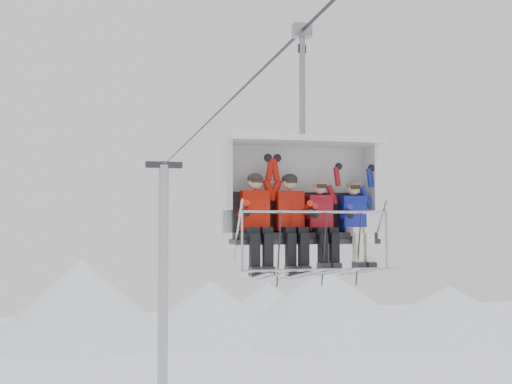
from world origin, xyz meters
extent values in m
cone|color=silver|center=(-5.00, 44.00, 3.50)|extent=(16.00, 16.00, 7.00)
cone|color=silver|center=(6.00, 43.00, 2.50)|extent=(14.00, 14.00, 5.00)
cone|color=silver|center=(16.00, 41.00, 3.00)|extent=(18.00, 18.00, 6.00)
cone|color=silver|center=(27.00, 39.00, 2.25)|extent=(16.00, 16.00, 4.50)
cone|color=silver|center=(12.00, 46.00, 2.25)|extent=(12.00, 12.00, 4.50)
cylinder|color=#A6A8AD|center=(0.00, 22.00, 6.65)|extent=(0.56, 0.56, 13.30)
cube|color=#2E2E33|center=(0.00, 22.00, 13.30)|extent=(2.00, 0.35, 0.35)
cylinder|color=#2E2E33|center=(0.00, 0.00, 13.30)|extent=(0.06, 50.00, 0.06)
cube|color=black|center=(0.00, -3.39, 9.95)|extent=(2.25, 0.55, 0.10)
cube|color=black|center=(0.00, -3.13, 10.33)|extent=(2.25, 0.10, 0.65)
cube|color=#2E2E33|center=(0.00, -3.39, 9.86)|extent=(2.35, 0.60, 0.08)
cube|color=silver|center=(0.00, -2.91, 10.74)|extent=(2.51, 0.10, 1.49)
cube|color=silver|center=(0.00, -3.31, 11.48)|extent=(2.51, 0.90, 0.10)
cylinder|color=#B6B6BB|center=(0.00, -3.94, 10.32)|extent=(2.29, 0.04, 0.04)
cylinder|color=#B6B6BB|center=(0.00, -4.01, 9.45)|extent=(2.29, 0.04, 0.04)
cylinder|color=gray|center=(0.00, -3.29, 12.39)|extent=(0.10, 0.10, 1.82)
cube|color=gray|center=(0.00, -3.29, 13.30)|extent=(0.30, 0.18, 0.22)
cube|color=red|center=(-0.81, -3.35, 10.35)|extent=(0.43, 0.29, 0.63)
sphere|color=tan|center=(-0.81, -3.39, 10.80)|extent=(0.24, 0.24, 0.24)
cube|color=black|center=(-0.91, -3.79, 9.74)|extent=(0.14, 0.15, 0.51)
cube|color=black|center=(-0.71, -3.79, 9.74)|extent=(0.14, 0.15, 0.51)
cube|color=silver|center=(-0.91, -3.89, 9.35)|extent=(0.10, 1.69, 0.26)
cube|color=silver|center=(-0.71, -3.89, 9.35)|extent=(0.10, 1.69, 0.26)
cube|color=#B7170A|center=(-0.25, -3.35, 10.35)|extent=(0.43, 0.29, 0.63)
sphere|color=tan|center=(-0.25, -3.39, 10.80)|extent=(0.24, 0.24, 0.24)
cube|color=black|center=(-0.35, -3.79, 9.74)|extent=(0.14, 0.15, 0.51)
cube|color=black|center=(-0.14, -3.79, 9.74)|extent=(0.14, 0.15, 0.51)
cube|color=silver|center=(-0.35, -3.89, 9.35)|extent=(0.10, 1.69, 0.26)
cube|color=silver|center=(-0.14, -3.89, 9.35)|extent=(0.10, 1.69, 0.26)
cube|color=#A3141F|center=(0.26, -3.35, 10.31)|extent=(0.39, 0.26, 0.57)
sphere|color=tan|center=(0.26, -3.39, 10.72)|extent=(0.21, 0.21, 0.21)
cube|color=black|center=(0.17, -3.79, 9.77)|extent=(0.13, 0.15, 0.46)
cube|color=black|center=(0.35, -3.79, 9.77)|extent=(0.13, 0.15, 0.46)
cube|color=silver|center=(0.17, -3.89, 9.40)|extent=(0.09, 1.69, 0.26)
cube|color=silver|center=(0.35, -3.89, 9.40)|extent=(0.09, 1.69, 0.26)
cube|color=#16239C|center=(0.84, -3.35, 10.31)|extent=(0.38, 0.26, 0.57)
sphere|color=tan|center=(0.84, -3.39, 10.71)|extent=(0.21, 0.21, 0.21)
cube|color=silver|center=(0.75, -3.79, 9.77)|extent=(0.13, 0.15, 0.46)
cube|color=silver|center=(0.93, -3.79, 9.77)|extent=(0.13, 0.15, 0.46)
cube|color=silver|center=(0.75, -3.89, 9.40)|extent=(0.09, 1.69, 0.26)
cube|color=silver|center=(0.93, -3.89, 9.40)|extent=(0.09, 1.69, 0.26)
camera|label=1|loc=(-3.11, -13.20, 10.17)|focal=45.00mm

